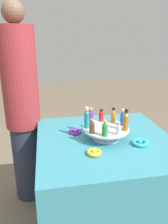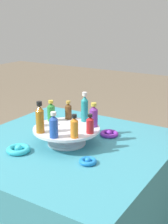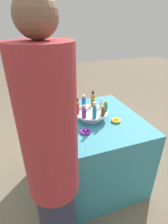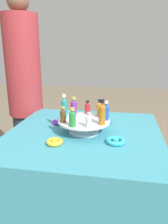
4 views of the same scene
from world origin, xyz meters
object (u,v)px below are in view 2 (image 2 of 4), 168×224
object	(u,v)px
display_stand	(67,133)
bottle_teal	(85,108)
bottle_amber	(40,118)
ribbon_bow_purple	(109,134)
ribbon_bow_gold	(51,126)
bottle_orange	(74,127)
bottle_purple	(94,116)
bottle_green	(51,111)
bottle_blue	(54,126)
bottle_clear	(40,118)
ribbon_bow_teal	(18,149)
bottle_red	(90,124)
ribbon_bow_blue	(88,161)
bottle_brown	(68,111)

from	to	relation	value
display_stand	bottle_teal	size ratio (longest dim) A/B	2.14
bottle_amber	ribbon_bow_purple	world-z (taller)	bottle_amber
display_stand	ribbon_bow_gold	bearing A→B (deg)	-32.75
bottle_orange	ribbon_bow_gold	distance (m)	0.39
bottle_purple	bottle_teal	world-z (taller)	bottle_teal
bottle_teal	ribbon_bow_purple	xyz separation A→B (m)	(-0.11, -0.07, -0.14)
display_stand	bottle_green	size ratio (longest dim) A/B	3.01
bottle_blue	bottle_green	world-z (taller)	bottle_blue
bottle_purple	bottle_green	bearing A→B (deg)	10.72
bottle_clear	bottle_purple	bearing A→B (deg)	-149.28
display_stand	bottle_orange	xyz separation A→B (m)	(-0.10, 0.08, 0.08)
ribbon_bow_teal	bottle_clear	bearing A→B (deg)	-91.73
bottle_purple	bottle_teal	size ratio (longest dim) A/B	0.78
bottle_purple	bottle_clear	distance (m)	0.26
display_stand	bottle_red	distance (m)	0.15
bottle_clear	bottle_amber	world-z (taller)	bottle_amber
ribbon_bow_teal	ribbon_bow_blue	world-z (taller)	ribbon_bow_teal
display_stand	ribbon_bow_teal	xyz separation A→B (m)	(0.13, 0.20, -0.04)
bottle_green	bottle_orange	bearing A→B (deg)	150.72
bottle_red	ribbon_bow_blue	xyz separation A→B (m)	(-0.07, 0.13, -0.11)
bottle_purple	bottle_brown	size ratio (longest dim) A/B	1.22
ribbon_bow_purple	ribbon_bow_gold	bearing A→B (deg)	12.25
bottle_blue	bottle_clear	bearing A→B (deg)	-29.28
bottle_purple	ribbon_bow_gold	distance (m)	0.33
bottle_purple	bottle_amber	xyz separation A→B (m)	(0.17, 0.20, 0.01)
bottle_brown	bottle_orange	bearing A→B (deg)	130.72
display_stand	bottle_green	distance (m)	0.15
bottle_orange	bottle_teal	distance (m)	0.23
display_stand	ribbon_bow_blue	world-z (taller)	display_stand
bottle_red	bottle_purple	world-z (taller)	bottle_purple
bottle_purple	ribbon_bow_blue	bearing A→B (deg)	114.82
ribbon_bow_blue	bottle_orange	bearing A→B (deg)	-24.66
display_stand	ribbon_bow_gold	size ratio (longest dim) A/B	3.49
ribbon_bow_blue	bottle_red	bearing A→B (deg)	-62.65
bottle_blue	bottle_teal	size ratio (longest dim) A/B	0.78
bottle_brown	ribbon_bow_purple	bearing A→B (deg)	-156.35
bottle_red	ribbon_bow_purple	bearing A→B (deg)	-88.86
bottle_amber	ribbon_bow_teal	xyz separation A→B (m)	(0.06, 0.08, -0.14)
bottle_orange	bottle_red	distance (m)	0.09
bottle_green	ribbon_bow_blue	xyz separation A→B (m)	(-0.33, 0.17, -0.12)
bottle_orange	bottle_amber	size ratio (longest dim) A/B	0.72
bottle_purple	ribbon_bow_blue	xyz separation A→B (m)	(-0.10, 0.22, -0.13)
bottle_orange	bottle_green	distance (m)	0.26
bottle_orange	bottle_green	world-z (taller)	same
bottle_purple	bottle_teal	distance (m)	0.09
display_stand	bottle_blue	world-z (taller)	bottle_blue
bottle_red	bottle_amber	distance (m)	0.23
bottle_orange	bottle_red	xyz separation A→B (m)	(-0.03, -0.09, -0.01)
bottle_green	bottle_amber	xyz separation A→B (m)	(-0.06, 0.16, 0.02)
ribbon_bow_blue	ribbon_bow_purple	xyz separation A→B (m)	(0.07, -0.33, 0.00)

